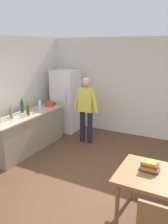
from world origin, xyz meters
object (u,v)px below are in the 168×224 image
object	(u,v)px
bottle_wine_green	(22,107)
cooking_pot	(50,104)
bottle_sauce_red	(11,113)
book_stack	(150,166)
bottle_water_clear	(40,106)
bottle_vinegar_tall	(12,113)
refrigerator	(66,101)
person	(86,106)
bottle_beer_brown	(28,111)
bottle_oil_amber	(27,109)

from	to	relation	value
bottle_wine_green	cooking_pot	bearing A→B (deg)	75.74
bottle_sauce_red	book_stack	bearing A→B (deg)	-11.74
bottle_sauce_red	bottle_water_clear	world-z (taller)	bottle_water_clear
bottle_vinegar_tall	bottle_water_clear	bearing A→B (deg)	77.53
refrigerator	person	size ratio (longest dim) A/B	1.06
bottle_water_clear	person	bearing A→B (deg)	37.34
cooking_pot	bottle_wine_green	size ratio (longest dim) A/B	1.18
refrigerator	bottle_water_clear	world-z (taller)	refrigerator
bottle_water_clear	book_stack	world-z (taller)	bottle_water_clear
bottle_beer_brown	bottle_wine_green	world-z (taller)	bottle_wine_green
refrigerator	bottle_beer_brown	world-z (taller)	refrigerator
cooking_pot	bottle_wine_green	bearing A→B (deg)	-104.26
cooking_pot	bottle_vinegar_tall	xyz separation A→B (m)	(-0.06, -1.33, 0.08)
bottle_sauce_red	bottle_oil_amber	bearing A→B (deg)	71.94
refrigerator	bottle_beer_brown	xyz separation A→B (m)	(0.01, -1.67, 0.11)
cooking_pot	book_stack	bearing A→B (deg)	-31.88
cooking_pot	bottle_water_clear	world-z (taller)	bottle_water_clear
cooking_pot	person	bearing A→B (deg)	8.20
bottle_beer_brown	bottle_wine_green	xyz separation A→B (m)	(-0.30, 0.13, 0.04)
bottle_beer_brown	refrigerator	bearing A→B (deg)	90.36
person	bottle_water_clear	distance (m)	1.16
person	bottle_beer_brown	xyz separation A→B (m)	(-0.94, -1.12, 0.03)
refrigerator	cooking_pot	distance (m)	0.71
bottle_vinegar_tall	book_stack	distance (m)	3.22
bottle_vinegar_tall	bottle_sauce_red	bearing A→B (deg)	143.20
cooking_pot	bottle_sauce_red	world-z (taller)	bottle_sauce_red
bottle_beer_brown	cooking_pot	bearing A→B (deg)	95.36
cooking_pot	book_stack	distance (m)	3.65
bottle_water_clear	cooking_pot	bearing A→B (deg)	100.91
person	bottle_beer_brown	size ratio (longest dim) A/B	6.54
bottle_water_clear	bottle_sauce_red	bearing A→B (deg)	-112.81
bottle_beer_brown	book_stack	world-z (taller)	bottle_beer_brown
refrigerator	person	world-z (taller)	refrigerator
bottle_oil_amber	bottle_vinegar_tall	world-z (taller)	bottle_vinegar_tall
bottle_oil_amber	bottle_wine_green	world-z (taller)	bottle_wine_green
refrigerator	bottle_sauce_red	distance (m)	1.97
bottle_vinegar_tall	bottle_wine_green	size ratio (longest dim) A/B	0.94
refrigerator	bottle_water_clear	bearing A→B (deg)	-88.79
bottle_wine_green	book_stack	size ratio (longest dim) A/B	1.23
cooking_pot	bottle_water_clear	size ratio (longest dim) A/B	1.33
bottle_vinegar_tall	bottle_beer_brown	size ratio (longest dim) A/B	1.23
cooking_pot	book_stack	xyz separation A→B (m)	(3.10, -1.92, -0.14)
bottle_oil_amber	person	bearing A→B (deg)	42.47
refrigerator	bottle_sauce_red	size ratio (longest dim) A/B	7.50
person	bottle_vinegar_tall	xyz separation A→B (m)	(-1.10, -1.48, 0.06)
refrigerator	cooking_pot	world-z (taller)	refrigerator
person	bottle_beer_brown	world-z (taller)	person
bottle_vinegar_tall	bottle_beer_brown	xyz separation A→B (m)	(0.16, 0.36, -0.03)
bottle_sauce_red	bottle_wine_green	bearing A→B (deg)	94.20
person	bottle_oil_amber	xyz separation A→B (m)	(-1.08, -0.99, 0.04)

